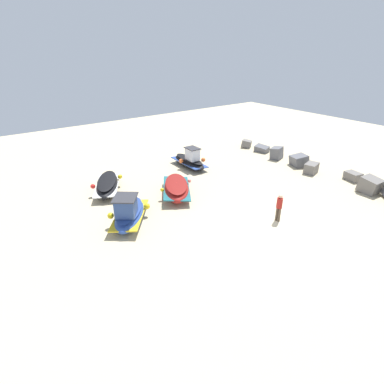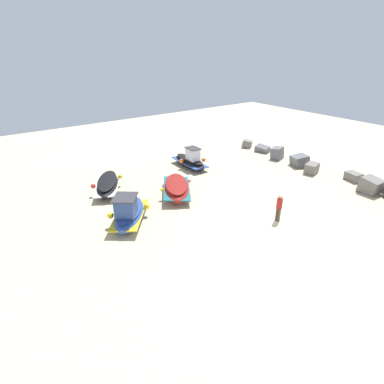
{
  "view_description": "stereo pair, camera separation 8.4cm",
  "coord_description": "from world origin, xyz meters",
  "px_view_note": "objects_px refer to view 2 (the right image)",
  "views": [
    {
      "loc": [
        9.22,
        -11.93,
        8.99
      ],
      "look_at": [
        -4.46,
        -1.88,
        0.9
      ],
      "focal_mm": 28.68,
      "sensor_mm": 36.0,
      "label": 1
    },
    {
      "loc": [
        9.27,
        -11.87,
        8.99
      ],
      "look_at": [
        -4.46,
        -1.88,
        0.9
      ],
      "focal_mm": 28.68,
      "sensor_mm": 36.0,
      "label": 2
    }
  ],
  "objects_px": {
    "fishing_boat_2": "(177,188)",
    "person_walking": "(279,206)",
    "fishing_boat_1": "(129,213)",
    "fishing_boat_3": "(190,161)",
    "fishing_boat_4": "(108,185)"
  },
  "relations": [
    {
      "from": "fishing_boat_1",
      "to": "fishing_boat_3",
      "type": "bearing_deg",
      "value": 161.09
    },
    {
      "from": "fishing_boat_3",
      "to": "fishing_boat_4",
      "type": "bearing_deg",
      "value": -85.45
    },
    {
      "from": "fishing_boat_4",
      "to": "person_walking",
      "type": "distance_m",
      "value": 11.37
    },
    {
      "from": "fishing_boat_1",
      "to": "fishing_boat_4",
      "type": "distance_m",
      "value": 4.76
    },
    {
      "from": "fishing_boat_2",
      "to": "person_walking",
      "type": "bearing_deg",
      "value": 55.5
    },
    {
      "from": "fishing_boat_4",
      "to": "fishing_boat_3",
      "type": "bearing_deg",
      "value": 120.71
    },
    {
      "from": "fishing_boat_2",
      "to": "fishing_boat_4",
      "type": "height_order",
      "value": "fishing_boat_2"
    },
    {
      "from": "fishing_boat_4",
      "to": "person_walking",
      "type": "relative_size",
      "value": 2.61
    },
    {
      "from": "fishing_boat_2",
      "to": "fishing_boat_4",
      "type": "distance_m",
      "value": 4.77
    },
    {
      "from": "fishing_boat_1",
      "to": "fishing_boat_3",
      "type": "distance_m",
      "value": 9.37
    },
    {
      "from": "fishing_boat_1",
      "to": "fishing_boat_4",
      "type": "bearing_deg",
      "value": -149.66
    },
    {
      "from": "fishing_boat_1",
      "to": "person_walking",
      "type": "xyz_separation_m",
      "value": [
        4.81,
        6.85,
        0.35
      ]
    },
    {
      "from": "fishing_boat_2",
      "to": "person_walking",
      "type": "relative_size",
      "value": 2.57
    },
    {
      "from": "person_walking",
      "to": "fishing_boat_3",
      "type": "bearing_deg",
      "value": 77.75
    },
    {
      "from": "fishing_boat_1",
      "to": "person_walking",
      "type": "relative_size",
      "value": 2.32
    }
  ]
}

